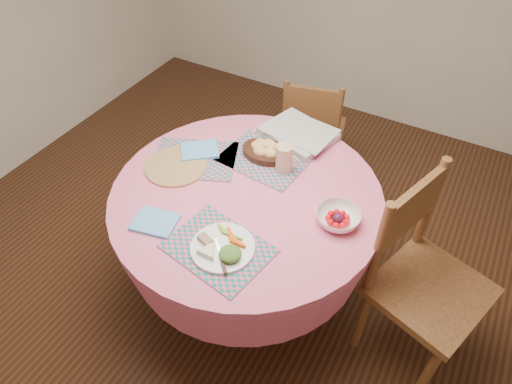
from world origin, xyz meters
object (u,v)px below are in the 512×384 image
Objects in this scene: wicker_trivet at (176,166)px; fruit_bowl at (338,218)px; chair_right at (422,277)px; chair_back at (312,130)px; bread_bowl at (265,149)px; dinner_plate at (223,248)px; dining_table at (247,222)px; latte_mug at (285,158)px.

fruit_bowl reaches higher than wicker_trivet.
fruit_bowl is at bearing 120.69° from chair_right.
chair_back is 2.79× the size of wicker_trivet.
dinner_plate is at bearing -76.86° from bread_bowl.
dining_table is 1.48× the size of chair_back.
wicker_trivet is at bearing -153.73° from latte_mug.
chair_right reaches higher than fruit_bowl.
chair_back reaches higher than bread_bowl.
chair_right is 4.36× the size of bread_bowl.
latte_mug is at bearing -22.06° from bread_bowl.
chair_back is at bearing 95.04° from dining_table.
bread_bowl is (-0.05, 0.28, 0.23)m from dining_table.
dining_table is at bearing 116.53° from chair_right.
chair_back reaches higher than dinner_plate.
dinner_plate is (-0.73, -0.45, 0.25)m from chair_right.
wicker_trivet is 2.15× the size of latte_mug.
latte_mug is (0.46, 0.23, 0.07)m from wicker_trivet.
latte_mug is 0.64× the size of fruit_bowl.
dining_table is 0.36m from bread_bowl.
latte_mug is at bearing 70.16° from dining_table.
chair_back is at bearing 92.64° from bread_bowl.
wicker_trivet is at bearing 59.37° from chair_back.
dining_table is 8.88× the size of latte_mug.
fruit_bowl is (0.48, -0.24, -0.01)m from bread_bowl.
wicker_trivet reaches higher than dining_table.
bread_bowl is (-0.87, 0.16, 0.26)m from chair_right.
bread_bowl is 0.15m from latte_mug.
wicker_trivet is 0.57m from dinner_plate.
chair_back is 3.83× the size of fruit_bowl.
latte_mug is at bearing 26.27° from wicker_trivet.
chair_right is 0.81m from latte_mug.
chair_back is (-0.09, 0.99, -0.12)m from dining_table.
bread_bowl reaches higher than dinner_plate.
chair_right is 3.87× the size of dinner_plate.
bread_bowl is at bearing 157.94° from latte_mug.
wicker_trivet is at bearing -139.40° from bread_bowl.
bread_bowl is at bearing 98.13° from chair_right.
chair_back is at bearing 118.27° from fruit_bowl.
latte_mug is 0.40m from fruit_bowl.
fruit_bowl is (0.43, 0.03, 0.22)m from dining_table.
dinner_plate is at bearing -132.74° from fruit_bowl.
bread_bowl is at bearing 103.14° from dinner_plate.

